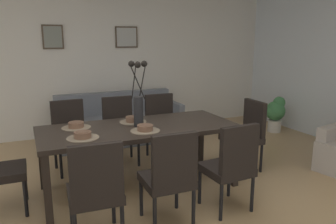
# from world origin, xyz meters

# --- Properties ---
(ground_plane) EXTENTS (9.00, 9.00, 0.00)m
(ground_plane) POSITION_xyz_m (0.00, 0.00, 0.00)
(ground_plane) COLOR tan
(back_wall_panel) EXTENTS (9.00, 0.10, 2.60)m
(back_wall_panel) POSITION_xyz_m (0.00, 3.25, 1.30)
(back_wall_panel) COLOR silver
(back_wall_panel) RESTS_ON ground
(dining_table) EXTENTS (2.20, 0.95, 0.74)m
(dining_table) POSITION_xyz_m (0.06, 0.66, 0.67)
(dining_table) COLOR black
(dining_table) RESTS_ON ground
(dining_chair_near_left) EXTENTS (0.46, 0.46, 0.92)m
(dining_chair_near_left) POSITION_xyz_m (-0.63, -0.24, 0.51)
(dining_chair_near_left) COLOR black
(dining_chair_near_left) RESTS_ON ground
(dining_chair_near_right) EXTENTS (0.47, 0.47, 0.92)m
(dining_chair_near_right) POSITION_xyz_m (-0.59, 1.56, 0.51)
(dining_chair_near_right) COLOR black
(dining_chair_near_right) RESTS_ON ground
(dining_chair_far_left) EXTENTS (0.45, 0.45, 0.92)m
(dining_chair_far_left) POSITION_xyz_m (0.04, -0.23, 0.51)
(dining_chair_far_left) COLOR black
(dining_chair_far_left) RESTS_ON ground
(dining_chair_far_right) EXTENTS (0.45, 0.45, 0.92)m
(dining_chair_far_right) POSITION_xyz_m (0.07, 1.56, 0.51)
(dining_chair_far_right) COLOR black
(dining_chair_far_right) RESTS_ON ground
(dining_chair_mid_left) EXTENTS (0.46, 0.46, 0.92)m
(dining_chair_mid_left) POSITION_xyz_m (0.71, -0.23, 0.51)
(dining_chair_mid_left) COLOR black
(dining_chair_mid_left) RESTS_ON ground
(dining_chair_mid_right) EXTENTS (0.45, 0.45, 0.92)m
(dining_chair_mid_right) POSITION_xyz_m (0.70, 1.52, 0.51)
(dining_chair_mid_right) COLOR black
(dining_chair_mid_right) RESTS_ON ground
(dining_chair_head_east) EXTENTS (0.46, 0.46, 0.92)m
(dining_chair_head_east) POSITION_xyz_m (1.54, 0.64, 0.51)
(dining_chair_head_east) COLOR black
(dining_chair_head_east) RESTS_ON ground
(centerpiece_vase) EXTENTS (0.21, 0.23, 0.73)m
(centerpiece_vase) POSITION_xyz_m (0.06, 0.66, 1.02)
(centerpiece_vase) COLOR #232326
(centerpiece_vase) RESTS_ON dining_table
(placemat_near_left) EXTENTS (0.32, 0.32, 0.01)m
(placemat_near_left) POSITION_xyz_m (-0.60, 0.45, 0.74)
(placemat_near_left) COLOR #7F705B
(placemat_near_left) RESTS_ON dining_table
(bowl_near_left) EXTENTS (0.17, 0.17, 0.07)m
(bowl_near_left) POSITION_xyz_m (-0.60, 0.45, 0.78)
(bowl_near_left) COLOR brown
(bowl_near_left) RESTS_ON dining_table
(placemat_near_right) EXTENTS (0.32, 0.32, 0.01)m
(placemat_near_right) POSITION_xyz_m (-0.60, 0.87, 0.74)
(placemat_near_right) COLOR #7F705B
(placemat_near_right) RESTS_ON dining_table
(bowl_near_right) EXTENTS (0.17, 0.17, 0.07)m
(bowl_near_right) POSITION_xyz_m (-0.60, 0.87, 0.78)
(bowl_near_right) COLOR brown
(bowl_near_right) RESTS_ON dining_table
(placemat_far_left) EXTENTS (0.32, 0.32, 0.01)m
(placemat_far_left) POSITION_xyz_m (0.06, 0.45, 0.74)
(placemat_far_left) COLOR #7F705B
(placemat_far_left) RESTS_ON dining_table
(bowl_far_left) EXTENTS (0.17, 0.17, 0.07)m
(bowl_far_left) POSITION_xyz_m (0.06, 0.45, 0.78)
(bowl_far_left) COLOR brown
(bowl_far_left) RESTS_ON dining_table
(placemat_far_right) EXTENTS (0.32, 0.32, 0.01)m
(placemat_far_right) POSITION_xyz_m (0.06, 0.87, 0.74)
(placemat_far_right) COLOR #7F705B
(placemat_far_right) RESTS_ON dining_table
(bowl_far_right) EXTENTS (0.17, 0.17, 0.07)m
(bowl_far_right) POSITION_xyz_m (0.06, 0.87, 0.78)
(bowl_far_right) COLOR brown
(bowl_far_right) RESTS_ON dining_table
(sofa) EXTENTS (2.04, 0.84, 0.80)m
(sofa) POSITION_xyz_m (0.34, 2.56, 0.28)
(sofa) COLOR slate
(sofa) RESTS_ON ground
(framed_picture_left) EXTENTS (0.34, 0.03, 0.40)m
(framed_picture_left) POSITION_xyz_m (-0.58, 3.18, 1.74)
(framed_picture_left) COLOR #473828
(framed_picture_center) EXTENTS (0.42, 0.03, 0.38)m
(framed_picture_center) POSITION_xyz_m (0.69, 3.18, 1.74)
(framed_picture_center) COLOR #473828
(potted_plant) EXTENTS (0.36, 0.36, 0.67)m
(potted_plant) POSITION_xyz_m (3.16, 1.90, 0.37)
(potted_plant) COLOR silver
(potted_plant) RESTS_ON ground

